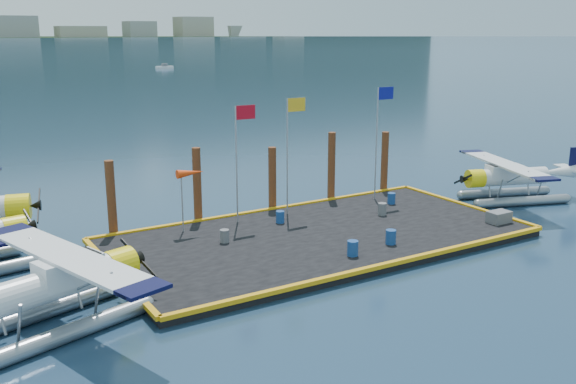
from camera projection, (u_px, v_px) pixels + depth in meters
name	position (u px, v px, depth m)	size (l,w,h in m)	color
ground	(319.00, 242.00, 31.33)	(4000.00, 4000.00, 0.00)	#162C43
dock	(319.00, 238.00, 31.28)	(20.00, 10.00, 0.40)	black
dock_bumpers	(319.00, 232.00, 31.21)	(20.25, 10.25, 0.18)	orange
far_backdrop	(8.00, 30.00, 1588.88)	(3050.00, 2050.00, 810.00)	black
seaplane_a	(60.00, 287.00, 21.95)	(8.93, 9.57, 3.42)	gray
seaplane_d	(509.00, 179.00, 38.28)	(8.26, 8.81, 3.16)	gray
drum_0	(225.00, 236.00, 29.92)	(0.43, 0.43, 0.61)	#57575C
drum_1	(391.00, 237.00, 29.68)	(0.48, 0.48, 0.67)	navy
drum_2	(382.00, 209.00, 34.35)	(0.46, 0.46, 0.65)	#57575C
drum_3	(353.00, 248.00, 28.13)	(0.49, 0.49, 0.68)	navy
drum_4	(391.00, 198.00, 36.57)	(0.44, 0.44, 0.62)	navy
drum_5	(280.00, 217.00, 32.96)	(0.44, 0.44, 0.61)	navy
crate	(499.00, 217.00, 33.01)	(1.17, 0.78, 0.59)	#57575C
flagpole_red	(240.00, 146.00, 32.24)	(1.14, 0.08, 6.00)	#9A9BA2
flagpole_yellow	(291.00, 138.00, 33.72)	(1.14, 0.08, 6.20)	#9A9BA2
flagpole_blue	(380.00, 126.00, 36.70)	(1.14, 0.08, 6.50)	#9A9BA2
windsock	(190.00, 174.00, 31.15)	(1.40, 0.44, 3.12)	#9A9BA2
piling_0	(111.00, 201.00, 31.03)	(0.44, 0.44, 4.00)	#4E2D16
piling_1	(197.00, 188.00, 33.27)	(0.44, 0.44, 4.20)	#4E2D16
piling_2	(272.00, 181.00, 35.59)	(0.44, 0.44, 3.80)	#4E2D16
piling_3	(331.00, 169.00, 37.54)	(0.44, 0.44, 4.30)	#4E2D16
piling_4	(384.00, 164.00, 39.59)	(0.44, 0.44, 4.00)	#4E2D16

